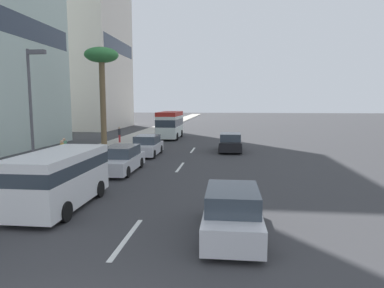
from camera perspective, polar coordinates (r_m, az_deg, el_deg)
The scene contains 16 objects.
ground_plane at distance 36.27m, azimuth 1.27°, elevation 0.48°, with size 198.00×198.00×0.00m, color #38383A.
sidewalk_right at distance 37.73m, azimuth -10.64°, elevation 0.73°, with size 162.00×3.09×0.15m, color #B2ADA3.
lane_stripe_near at distance 10.94m, azimuth -10.86°, elevation -15.24°, with size 3.20×0.16×0.01m, color silver.
lane_stripe_mid at distance 21.79m, azimuth -2.01°, elevation -3.89°, with size 3.20×0.16×0.01m, color silver.
lane_stripe_far at distance 29.44m, azimuth 0.14°, elevation -1.03°, with size 3.20×0.16×0.01m, color silver.
car_lead at distance 26.69m, azimuth -7.59°, elevation -0.34°, with size 4.24×1.88×1.55m.
car_second at distance 10.80m, azimuth 6.77°, elevation -11.36°, with size 4.25×1.78×1.53m.
van_third at distance 14.33m, azimuth -21.40°, elevation -4.98°, with size 5.23×2.20×2.20m.
car_fourth at distance 20.66m, azimuth -11.88°, elevation -2.60°, with size 4.71×1.89×1.53m.
minibus_fifth at distance 38.86m, azimuth -3.70°, elevation 3.38°, with size 6.26×2.31×3.05m.
car_sixth at distance 28.85m, azimuth 6.44°, elevation 0.22°, with size 4.47×1.89×1.54m.
pedestrian_near_lamp at distance 22.48m, azimuth -20.94°, elevation -1.27°, with size 0.39×0.36×1.67m.
pedestrian_mid_block at distance 24.96m, azimuth -20.63°, elevation -0.65°, with size 0.37×0.39×1.55m.
pedestrian_by_tree at distance 34.64m, azimuth -12.08°, elevation 1.66°, with size 0.33×0.24×1.54m.
palm_tree at distance 33.37m, azimuth -14.93°, elevation 13.19°, with size 3.11×3.11×9.02m.
street_lamp at distance 18.55m, azimuth -25.21°, elevation 6.60°, with size 0.24×0.97×6.54m.
Camera 1 is at (-4.40, -3.03, 4.13)m, focal length 31.77 mm.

